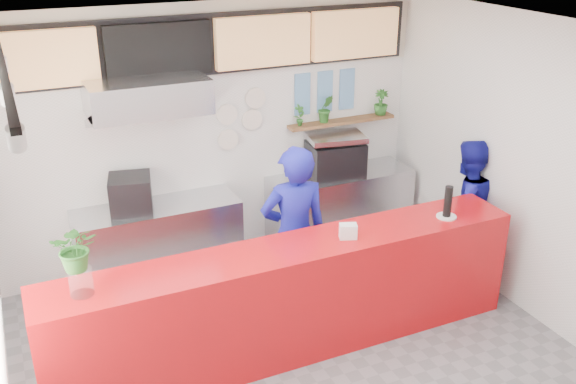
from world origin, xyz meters
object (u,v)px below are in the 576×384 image
object	(u,v)px
service_counter	(292,299)
staff_right	(464,208)
staff_center	(294,235)
panini_oven	(131,194)
espresso_machine	(335,159)
pepper_mill	(448,201)

from	to	relation	value
service_counter	staff_right	xyz separation A→B (m)	(2.38, 0.53, 0.25)
staff_center	panini_oven	bearing A→B (deg)	-35.41
service_counter	espresso_machine	xyz separation A→B (m)	(1.41, 1.80, 0.56)
espresso_machine	panini_oven	bearing A→B (deg)	-174.04
espresso_machine	staff_center	world-z (taller)	staff_center
staff_center	staff_right	xyz separation A→B (m)	(2.11, 0.01, -0.12)
espresso_machine	staff_center	size ratio (longest dim) A/B	0.35
staff_right	pepper_mill	world-z (taller)	staff_right
panini_oven	staff_center	distance (m)	1.85
staff_right	pepper_mill	size ratio (longest dim) A/B	5.16
espresso_machine	service_counter	bearing A→B (deg)	-122.20
staff_center	pepper_mill	xyz separation A→B (m)	(1.37, -0.59, 0.35)
panini_oven	staff_center	xyz separation A→B (m)	(1.32, -1.28, -0.17)
espresso_machine	pepper_mill	xyz separation A→B (m)	(0.22, -1.87, 0.16)
staff_right	service_counter	bearing A→B (deg)	15.27
service_counter	panini_oven	world-z (taller)	panini_oven
staff_center	service_counter	bearing A→B (deg)	71.61
service_counter	espresso_machine	world-z (taller)	espresso_machine
panini_oven	pepper_mill	bearing A→B (deg)	-22.13
service_counter	staff_center	world-z (taller)	staff_center
staff_right	pepper_mill	xyz separation A→B (m)	(-0.74, -0.60, 0.47)
panini_oven	espresso_machine	world-z (taller)	espresso_machine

